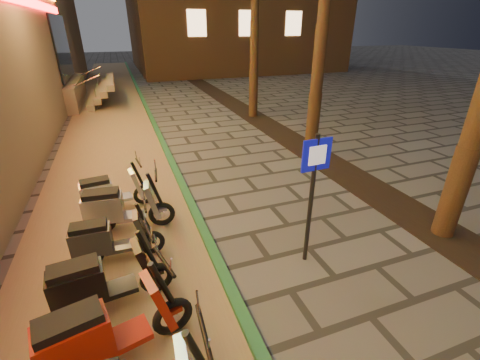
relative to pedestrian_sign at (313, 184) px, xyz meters
name	(u,v)px	position (x,y,z in m)	size (l,w,h in m)	color
parking_strip	(112,145)	(-3.20, 7.74, -1.50)	(3.40, 60.00, 0.01)	#8C7251
green_curb	(161,138)	(-1.50, 7.74, -1.45)	(0.18, 60.00, 0.10)	#256436
planting_strip	(348,175)	(3.00, 2.74, -1.49)	(1.20, 40.00, 0.02)	black
pedestrian_sign	(313,184)	(0.00, 0.00, 0.00)	(0.51, 0.10, 2.32)	black
scooter_6	(102,333)	(-3.28, -0.90, -0.95)	(1.80, 0.85, 1.27)	black
scooter_7	(98,282)	(-3.35, 0.04, -0.99)	(1.68, 0.65, 1.18)	black
scooter_8	(106,240)	(-3.26, 1.13, -1.04)	(1.52, 0.53, 1.08)	black
scooter_9	(118,208)	(-3.04, 2.07, -0.98)	(1.73, 0.64, 1.21)	black
scooter_10	(109,192)	(-3.22, 2.95, -1.03)	(1.55, 0.61, 1.09)	black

